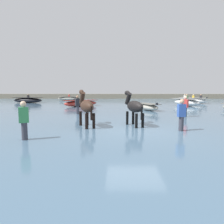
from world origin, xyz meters
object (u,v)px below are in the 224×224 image
boat_far_offshore (28,100)px  boat_mid_channel (69,98)px  boat_near_port (186,102)px  boat_near_starboard (78,101)px  person_wading_mid (181,117)px  boat_far_inshore (148,107)px  person_wading_close (24,123)px  boat_mid_outer (193,101)px  horse_trailing_dark_bay (86,107)px  person_spectator_far (185,108)px  boat_distant_east (81,103)px  horse_lead_black (134,107)px  person_onlooker_right (78,106)px

boat_far_offshore → boat_mid_channel: size_ratio=1.09×
boat_near_port → boat_far_offshore: bearing=166.6°
boat_near_starboard → person_wading_mid: (7.70, -16.98, 0.28)m
boat_far_inshore → person_wading_close: person_wading_close is taller
boat_mid_outer → person_wading_mid: 19.53m
horse_trailing_dark_bay → person_spectator_far: horse_trailing_dark_bay is taller
boat_distant_east → person_spectator_far: person_spectator_far is taller
boat_mid_outer → boat_far_offshore: bearing=178.2°
boat_far_inshore → person_wading_mid: bearing=-90.3°
boat_far_offshore → person_spectator_far: bearing=-40.1°
boat_far_inshore → boat_mid_channel: bearing=123.1°
boat_near_starboard → horse_trailing_dark_bay: bearing=-77.7°
boat_mid_channel → person_wading_mid: bearing=-66.9°
boat_near_port → person_wading_close: (-11.23, -15.49, 0.19)m
horse_lead_black → horse_trailing_dark_bay: size_ratio=0.97×
person_wading_mid → person_wading_close: (-5.98, -1.61, 0.00)m
boat_distant_east → boat_mid_outer: bearing=20.1°
horse_lead_black → boat_far_offshore: horse_lead_black is taller
horse_lead_black → person_wading_close: horse_lead_black is taller
boat_far_inshore → boat_near_starboard: bearing=133.4°
horse_trailing_dark_bay → person_onlooker_right: (-1.38, 4.93, -0.34)m
boat_mid_channel → person_spectator_far: (12.71, -21.09, 0.24)m
boat_mid_outer → person_onlooker_right: bearing=-137.3°
person_spectator_far → person_onlooker_right: 7.48m
boat_far_inshore → person_onlooker_right: size_ratio=1.81×
boat_far_offshore → person_spectator_far: (16.84, -14.17, 0.22)m
boat_far_offshore → boat_far_inshore: 18.08m
boat_near_port → person_wading_mid: person_wading_mid is taller
boat_far_offshore → boat_distant_east: 10.33m
boat_mid_channel → person_onlooker_right: bearing=-74.9°
boat_near_port → person_wading_mid: 14.84m
boat_mid_outer → boat_distant_east: (-14.14, -5.18, -0.05)m
horse_lead_black → person_wading_mid: horse_lead_black is taller
horse_lead_black → boat_distant_east: horse_lead_black is taller
person_wading_mid → boat_mid_channel: bearing=113.1°
horse_trailing_dark_bay → boat_far_inshore: horse_trailing_dark_bay is taller
boat_near_port → boat_mid_channel: 19.98m
boat_distant_east → person_wading_mid: person_wading_mid is taller
boat_mid_channel → person_wading_close: person_wading_close is taller
boat_near_starboard → boat_mid_channel: 9.22m
boat_distant_east → boat_far_offshore: bearing=145.3°
person_wading_mid → boat_near_starboard: bearing=114.4°
boat_far_inshore → person_onlooker_right: 6.34m
boat_mid_channel → person_onlooker_right: size_ratio=2.34×
boat_near_starboard → boat_mid_channel: bearing=110.4°
boat_mid_outer → boat_mid_channel: bearing=157.6°
boat_distant_east → boat_mid_channel: 13.52m
boat_near_port → person_spectator_far: size_ratio=2.47×
boat_distant_east → person_wading_close: person_wading_close is taller
boat_mid_outer → boat_far_inshore: bearing=-129.2°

